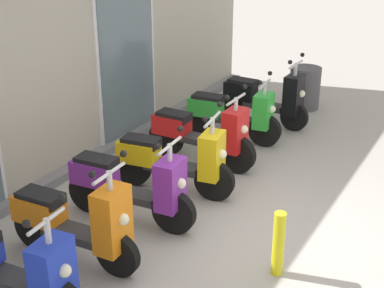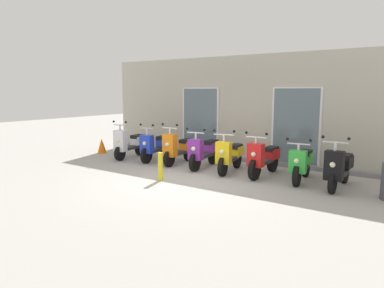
% 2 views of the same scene
% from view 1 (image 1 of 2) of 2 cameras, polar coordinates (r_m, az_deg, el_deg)
% --- Properties ---
extents(ground_plane, '(40.00, 40.00, 0.00)m').
position_cam_1_polar(ground_plane, '(6.36, 6.70, -9.38)').
color(ground_plane, '#A8A39E').
extents(storefront_facade, '(10.66, 0.50, 3.27)m').
position_cam_1_polar(storefront_facade, '(7.38, -15.53, 8.08)').
color(storefront_facade, '#B2AD9E').
rests_on(storefront_facade, ground_plane).
extents(scooter_blue, '(0.52, 1.56, 1.21)m').
position_cam_1_polar(scooter_blue, '(5.26, -18.25, -11.98)').
color(scooter_blue, black).
rests_on(scooter_blue, ground_plane).
extents(scooter_orange, '(0.57, 1.55, 1.27)m').
position_cam_1_polar(scooter_orange, '(5.77, -11.92, -7.80)').
color(scooter_orange, black).
rests_on(scooter_orange, ground_plane).
extents(scooter_purple, '(0.60, 1.66, 1.20)m').
position_cam_1_polar(scooter_purple, '(6.39, -6.36, -4.29)').
color(scooter_purple, black).
rests_on(scooter_purple, ground_plane).
extents(scooter_yellow, '(0.65, 1.65, 1.22)m').
position_cam_1_polar(scooter_yellow, '(7.01, -1.91, -1.61)').
color(scooter_yellow, black).
rests_on(scooter_yellow, ground_plane).
extents(scooter_red, '(0.61, 1.69, 1.20)m').
position_cam_1_polar(scooter_red, '(7.80, 1.00, 1.04)').
color(scooter_red, black).
rests_on(scooter_red, ground_plane).
extents(scooter_green, '(0.58, 1.59, 1.12)m').
position_cam_1_polar(scooter_green, '(8.63, 4.17, 3.12)').
color(scooter_green, black).
rests_on(scooter_green, ground_plane).
extents(scooter_black, '(0.60, 1.56, 1.25)m').
position_cam_1_polar(scooter_black, '(9.33, 7.70, 4.83)').
color(scooter_black, black).
rests_on(scooter_black, ground_plane).
extents(curb_bollard, '(0.12, 0.12, 0.70)m').
position_cam_1_polar(curb_bollard, '(5.61, 8.90, -10.15)').
color(curb_bollard, yellow).
rests_on(curb_bollard, ground_plane).
extents(trash_bin, '(0.56, 0.56, 0.76)m').
position_cam_1_polar(trash_bin, '(10.31, 11.55, 5.71)').
color(trash_bin, '#4C4C51').
rests_on(trash_bin, ground_plane).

